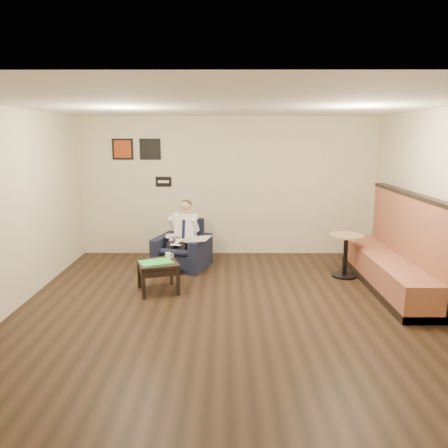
{
  "coord_description": "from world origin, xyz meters",
  "views": [
    {
      "loc": [
        -0.05,
        -5.85,
        2.39
      ],
      "look_at": [
        -0.07,
        1.2,
        0.98
      ],
      "focal_mm": 35.0,
      "sensor_mm": 36.0,
      "label": 1
    }
  ],
  "objects_px": {
    "banquette": "(391,242)",
    "smartphone": "(159,258)",
    "side_table": "(158,277)",
    "green_folder": "(156,262)",
    "armchair": "(182,245)",
    "seated_man": "(180,237)",
    "coffee_mug": "(168,256)",
    "cafe_table": "(345,256)"
  },
  "relations": [
    {
      "from": "smartphone",
      "to": "cafe_table",
      "type": "height_order",
      "value": "cafe_table"
    },
    {
      "from": "cafe_table",
      "to": "armchair",
      "type": "bearing_deg",
      "value": 169.53
    },
    {
      "from": "armchair",
      "to": "smartphone",
      "type": "relative_size",
      "value": 6.01
    },
    {
      "from": "armchair",
      "to": "banquette",
      "type": "xyz_separation_m",
      "value": [
        3.43,
        -1.08,
        0.32
      ]
    },
    {
      "from": "armchair",
      "to": "side_table",
      "type": "xyz_separation_m",
      "value": [
        -0.26,
        -1.29,
        -0.19
      ]
    },
    {
      "from": "seated_man",
      "to": "smartphone",
      "type": "xyz_separation_m",
      "value": [
        -0.23,
        -1.01,
        -0.11
      ]
    },
    {
      "from": "side_table",
      "to": "coffee_mug",
      "type": "distance_m",
      "value": 0.37
    },
    {
      "from": "side_table",
      "to": "banquette",
      "type": "xyz_separation_m",
      "value": [
        3.69,
        0.21,
        0.52
      ]
    },
    {
      "from": "armchair",
      "to": "smartphone",
      "type": "bearing_deg",
      "value": -86.4
    },
    {
      "from": "coffee_mug",
      "to": "armchair",
      "type": "bearing_deg",
      "value": 84.14
    },
    {
      "from": "smartphone",
      "to": "cafe_table",
      "type": "relative_size",
      "value": 0.2
    },
    {
      "from": "green_folder",
      "to": "smartphone",
      "type": "xyz_separation_m",
      "value": [
        0.02,
        0.21,
        -0.0
      ]
    },
    {
      "from": "cafe_table",
      "to": "coffee_mug",
      "type": "bearing_deg",
      "value": -169.02
    },
    {
      "from": "coffee_mug",
      "to": "banquette",
      "type": "xyz_separation_m",
      "value": [
        3.55,
        0.03,
        0.22
      ]
    },
    {
      "from": "armchair",
      "to": "seated_man",
      "type": "relative_size",
      "value": 0.75
    },
    {
      "from": "banquette",
      "to": "coffee_mug",
      "type": "bearing_deg",
      "value": -179.49
    },
    {
      "from": "banquette",
      "to": "cafe_table",
      "type": "height_order",
      "value": "banquette"
    },
    {
      "from": "seated_man",
      "to": "coffee_mug",
      "type": "xyz_separation_m",
      "value": [
        -0.08,
        -1.0,
        -0.06
      ]
    },
    {
      "from": "coffee_mug",
      "to": "cafe_table",
      "type": "xyz_separation_m",
      "value": [
        2.99,
        0.58,
        -0.16
      ]
    },
    {
      "from": "green_folder",
      "to": "coffee_mug",
      "type": "relative_size",
      "value": 4.74
    },
    {
      "from": "side_table",
      "to": "cafe_table",
      "type": "distance_m",
      "value": 3.23
    },
    {
      "from": "banquette",
      "to": "smartphone",
      "type": "bearing_deg",
      "value": -179.47
    },
    {
      "from": "green_folder",
      "to": "cafe_table",
      "type": "xyz_separation_m",
      "value": [
        3.16,
        0.79,
        -0.11
      ]
    },
    {
      "from": "green_folder",
      "to": "seated_man",
      "type": "bearing_deg",
      "value": 78.47
    },
    {
      "from": "coffee_mug",
      "to": "smartphone",
      "type": "distance_m",
      "value": 0.15
    },
    {
      "from": "side_table",
      "to": "armchair",
      "type": "bearing_deg",
      "value": 78.78
    },
    {
      "from": "seated_man",
      "to": "smartphone",
      "type": "relative_size",
      "value": 7.97
    },
    {
      "from": "seated_man",
      "to": "green_folder",
      "type": "xyz_separation_m",
      "value": [
        -0.25,
        -1.22,
        -0.11
      ]
    },
    {
      "from": "coffee_mug",
      "to": "banquette",
      "type": "distance_m",
      "value": 3.56
    },
    {
      "from": "smartphone",
      "to": "banquette",
      "type": "bearing_deg",
      "value": -7.6
    },
    {
      "from": "green_folder",
      "to": "banquette",
      "type": "distance_m",
      "value": 3.73
    },
    {
      "from": "banquette",
      "to": "armchair",
      "type": "bearing_deg",
      "value": 162.52
    },
    {
      "from": "coffee_mug",
      "to": "banquette",
      "type": "relative_size",
      "value": 0.03
    },
    {
      "from": "armchair",
      "to": "green_folder",
      "type": "bearing_deg",
      "value": -85.28
    },
    {
      "from": "smartphone",
      "to": "cafe_table",
      "type": "distance_m",
      "value": 3.19
    },
    {
      "from": "green_folder",
      "to": "banquette",
      "type": "xyz_separation_m",
      "value": [
        3.72,
        0.24,
        0.27
      ]
    },
    {
      "from": "armchair",
      "to": "seated_man",
      "type": "height_order",
      "value": "seated_man"
    },
    {
      "from": "green_folder",
      "to": "cafe_table",
      "type": "relative_size",
      "value": 0.64
    },
    {
      "from": "smartphone",
      "to": "green_folder",
      "type": "bearing_deg",
      "value": -103.96
    },
    {
      "from": "side_table",
      "to": "smartphone",
      "type": "bearing_deg",
      "value": 90.78
    },
    {
      "from": "cafe_table",
      "to": "seated_man",
      "type": "bearing_deg",
      "value": 171.72
    },
    {
      "from": "armchair",
      "to": "coffee_mug",
      "type": "distance_m",
      "value": 1.12
    }
  ]
}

